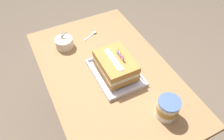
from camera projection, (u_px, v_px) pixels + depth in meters
The scene contains 7 objects.
ground_plane at pixel (110, 128), 1.98m from camera, with size 8.00×8.00×0.00m, color #6B5B4C.
dining_table at pixel (109, 83), 1.51m from camera, with size 1.24×0.77×0.74m.
foil_tray at pixel (115, 73), 1.42m from camera, with size 0.36×0.26×0.02m.
birthday_cake at pixel (116, 65), 1.37m from camera, with size 0.26×0.19×0.16m.
bowl_stack at pixel (64, 43), 1.57m from camera, with size 0.13×0.13×0.12m.
ice_cream_tub at pixel (168, 108), 1.18m from camera, with size 0.12×0.12×0.12m.
serving_spoon_near_tray at pixel (93, 33), 1.69m from camera, with size 0.07×0.13×0.01m.
Camera 1 is at (0.86, -0.41, 1.81)m, focal length 36.08 mm.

